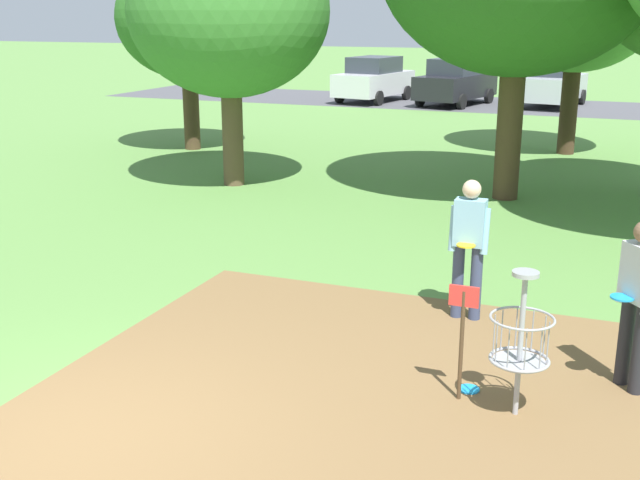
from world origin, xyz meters
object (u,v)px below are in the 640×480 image
Objects in this scene: disc_golf_basket at (514,337)px; frisbee_far_left at (469,389)px; parked_car_center_left at (456,82)px; tree_near_left at (187,19)px; tree_mid_center at (229,11)px; tree_far_center at (578,1)px; parked_car_center_right at (553,83)px; player_foreground_watching at (638,296)px; player_waiting_left at (469,241)px; parked_car_leftmost at (374,79)px.

disc_golf_basket reaches higher than frisbee_far_left.
frisbee_far_left is 25.42m from parked_car_center_left.
parked_car_center_left is (4.29, 13.32, -2.51)m from tree_near_left.
tree_far_center is (6.30, 6.72, 0.25)m from tree_mid_center.
tree_mid_center is 0.95× the size of tree_far_center.
disc_golf_basket is 0.26× the size of tree_mid_center.
tree_far_center is 11.66m from parked_car_center_right.
tree_far_center is at bearing 91.59° from frisbee_far_left.
tree_near_left is at bearing -162.37° from tree_far_center.
player_foreground_watching is 15.88m from tree_near_left.
frisbee_far_left is at bearing -156.24° from player_foreground_watching.
disc_golf_basket is at bearing -136.97° from player_foreground_watching.
player_foreground_watching is 0.30× the size of tree_far_center.
parked_car_center_left is (-5.23, 10.29, -2.94)m from tree_far_center.
player_waiting_left is at bearing -86.37° from parked_car_center_right.
parked_car_center_right is at bearing 97.84° from tree_far_center.
tree_mid_center is 18.72m from parked_car_center_right.
player_foreground_watching is (1.01, 0.94, 0.21)m from disc_golf_basket.
player_waiting_left is 0.38× the size of parked_car_center_left.
disc_golf_basket is 26.82m from parked_car_leftmost.
frisbee_far_left is at bearing -49.10° from tree_near_left.
disc_golf_basket is at bearing -76.41° from parked_car_center_left.
parked_car_leftmost is (0.84, 13.32, -2.51)m from tree_near_left.
tree_mid_center is at bearing -82.01° from parked_car_leftmost.
tree_mid_center reaches higher than tree_near_left.
tree_near_left reaches higher than parked_car_leftmost.
parked_car_leftmost is (-8.68, 10.29, -2.94)m from tree_far_center.
parked_car_center_left is at bearing 102.80° from frisbee_far_left.
player_foreground_watching is 0.39× the size of parked_car_center_right.
parked_car_center_right is (4.76, 17.90, -2.68)m from tree_mid_center.
player_foreground_watching is 0.38× the size of parked_car_center_left.
player_waiting_left is 23.82m from parked_car_center_right.
frisbee_far_left is at bearing 144.87° from disc_golf_basket.
disc_golf_basket is at bearing -86.76° from tree_far_center.
tree_mid_center is 17.39m from parked_car_leftmost.
player_waiting_left is 8.98m from tree_mid_center.
player_waiting_left is 8.13× the size of frisbee_far_left.
frisbee_far_left is 0.05× the size of parked_car_leftmost.
parked_car_center_right reaches higher than frisbee_far_left.
player_foreground_watching is 26.33m from parked_car_leftmost.
player_waiting_left is 12.92m from tree_far_center.
frisbee_far_left is 0.05× the size of parked_car_center_right.
tree_mid_center reaches higher than parked_car_center_left.
tree_near_left is 4.91m from tree_mid_center.
tree_far_center is 13.78m from parked_car_leftmost.
player_waiting_left is 23.47m from parked_car_center_left.
parked_car_center_right is at bearing 94.33° from frisbee_far_left.
player_foreground_watching is at bearing -43.58° from tree_near_left.
tree_mid_center is at bearing -93.59° from parked_car_center_left.
parked_car_center_right is at bearing 60.67° from tree_near_left.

